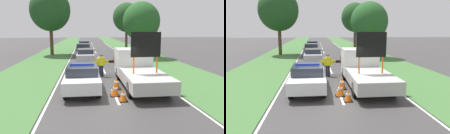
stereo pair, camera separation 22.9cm
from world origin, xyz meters
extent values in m
plane|color=#3D3A3A|center=(0.00, 0.00, 0.00)|extent=(160.00, 160.00, 0.00)
cube|color=silver|center=(0.00, -0.01, 0.00)|extent=(0.12, 2.78, 0.01)
cube|color=silver|center=(0.00, 7.21, 0.00)|extent=(0.12, 2.78, 0.01)
cube|color=silver|center=(0.00, 14.42, 0.00)|extent=(0.12, 2.78, 0.01)
cube|color=silver|center=(0.00, 21.63, 0.00)|extent=(0.12, 2.78, 0.01)
cube|color=silver|center=(0.00, 28.85, 0.00)|extent=(0.12, 2.78, 0.01)
cube|color=silver|center=(0.00, 36.06, 0.00)|extent=(0.12, 2.78, 0.01)
cube|color=silver|center=(0.00, 43.28, 0.00)|extent=(0.12, 2.78, 0.01)
cube|color=silver|center=(-3.30, 16.66, 0.00)|extent=(0.10, 64.96, 0.01)
cube|color=silver|center=(3.30, 16.66, 0.00)|extent=(0.10, 64.96, 0.01)
cube|color=#427038|center=(-5.87, 20.00, 0.01)|extent=(4.93, 120.00, 0.03)
cube|color=#427038|center=(5.87, 20.00, 0.01)|extent=(4.93, 120.00, 0.03)
cube|color=white|center=(-1.70, 1.40, 0.67)|extent=(1.89, 4.85, 0.62)
cube|color=#282D38|center=(-1.70, 1.26, 1.21)|extent=(1.66, 2.23, 0.47)
cylinder|color=black|center=(-2.53, 2.91, 0.36)|extent=(0.24, 0.71, 0.71)
cylinder|color=black|center=(-0.88, 2.91, 0.36)|extent=(0.24, 0.71, 0.71)
cylinder|color=black|center=(-2.53, -0.10, 0.36)|extent=(0.24, 0.71, 0.71)
cylinder|color=black|center=(-0.88, -0.10, 0.36)|extent=(0.24, 0.71, 0.71)
cube|color=#1E38C6|center=(-1.70, 1.26, 1.50)|extent=(1.32, 0.24, 0.10)
cube|color=#193399|center=(-1.70, 1.40, 0.70)|extent=(1.90, 3.97, 0.10)
cube|color=black|center=(-1.70, 3.87, 0.60)|extent=(1.04, 0.08, 0.37)
cube|color=white|center=(1.70, 3.66, 1.27)|extent=(2.25, 2.06, 1.72)
cube|color=#232833|center=(1.70, 4.67, 1.58)|extent=(1.91, 0.04, 0.76)
cube|color=#B2B2AD|center=(1.70, 0.51, 0.73)|extent=(2.25, 4.23, 0.65)
cylinder|color=#D16619|center=(1.06, 0.51, 1.50)|extent=(0.09, 0.09, 0.90)
cylinder|color=#D16619|center=(2.35, 0.51, 1.50)|extent=(0.09, 0.09, 0.90)
cube|color=black|center=(1.70, 0.51, 2.62)|extent=(1.62, 0.12, 1.33)
cylinder|color=black|center=(0.70, 3.66, 0.41)|extent=(0.24, 0.81, 0.81)
cylinder|color=black|center=(2.71, 3.66, 0.41)|extent=(0.24, 0.81, 0.81)
cylinder|color=black|center=(0.70, -0.33, 0.41)|extent=(0.24, 0.81, 0.81)
cylinder|color=black|center=(2.71, -0.33, 0.41)|extent=(0.24, 0.81, 0.81)
cylinder|color=black|center=(-0.73, 5.52, 0.45)|extent=(0.07, 0.07, 0.90)
cylinder|color=black|center=(1.25, 5.52, 0.45)|extent=(0.07, 0.07, 0.90)
cube|color=yellow|center=(-0.78, 5.52, 0.99)|extent=(0.41, 0.08, 0.18)
cube|color=black|center=(-0.36, 5.52, 0.99)|extent=(0.41, 0.08, 0.18)
cube|color=yellow|center=(0.05, 5.52, 0.99)|extent=(0.41, 0.08, 0.18)
cube|color=black|center=(0.46, 5.52, 0.99)|extent=(0.41, 0.08, 0.18)
cube|color=yellow|center=(0.88, 5.52, 0.99)|extent=(0.41, 0.08, 0.18)
cube|color=black|center=(1.29, 5.52, 0.99)|extent=(0.41, 0.08, 0.18)
cylinder|color=#191E38|center=(-0.47, 4.84, 0.41)|extent=(0.15, 0.15, 0.81)
cylinder|color=#191E38|center=(-0.30, 4.84, 0.41)|extent=(0.15, 0.15, 0.81)
cylinder|color=yellow|center=(-0.38, 4.84, 1.12)|extent=(0.37, 0.37, 0.61)
cylinder|color=yellow|center=(-0.61, 4.84, 1.09)|extent=(0.12, 0.12, 0.52)
cylinder|color=yellow|center=(-0.15, 4.84, 1.09)|extent=(0.12, 0.12, 0.52)
sphere|color=tan|center=(-0.38, 4.84, 1.53)|extent=(0.21, 0.21, 0.21)
cylinder|color=#141933|center=(-0.38, 4.84, 1.59)|extent=(0.24, 0.24, 0.05)
cylinder|color=#232326|center=(0.78, 5.04, 0.43)|extent=(0.16, 0.16, 0.86)
cylinder|color=#232326|center=(0.96, 5.04, 0.43)|extent=(0.16, 0.16, 0.86)
cylinder|color=maroon|center=(0.87, 5.04, 1.18)|extent=(0.39, 0.39, 0.65)
cylinder|color=maroon|center=(0.62, 5.04, 1.15)|extent=(0.13, 0.13, 0.55)
cylinder|color=maroon|center=(1.11, 5.04, 1.15)|extent=(0.13, 0.13, 0.55)
sphere|color=beige|center=(0.87, 5.04, 1.62)|extent=(0.22, 0.22, 0.22)
cube|color=black|center=(0.24, 1.32, 0.01)|extent=(0.53, 0.53, 0.03)
cone|color=orange|center=(0.24, 1.32, 0.38)|extent=(0.45, 0.45, 0.70)
cylinder|color=white|center=(0.24, 1.32, 0.41)|extent=(0.25, 0.25, 0.10)
cube|color=black|center=(0.27, -0.86, 0.01)|extent=(0.43, 0.43, 0.03)
cone|color=orange|center=(0.27, -0.86, 0.31)|extent=(0.37, 0.37, 0.57)
cylinder|color=white|center=(0.27, -0.86, 0.34)|extent=(0.21, 0.21, 0.08)
cube|color=black|center=(-0.02, 0.02, 0.01)|extent=(0.51, 0.51, 0.03)
cone|color=orange|center=(-0.02, 0.02, 0.36)|extent=(0.43, 0.43, 0.67)
cylinder|color=white|center=(-0.02, 0.02, 0.40)|extent=(0.24, 0.24, 0.09)
cube|color=#B2B2B7|center=(-1.51, 11.58, 0.67)|extent=(1.75, 4.33, 0.68)
cube|color=#282D38|center=(-1.51, 11.45, 1.23)|extent=(1.54, 1.99, 0.45)
cylinder|color=black|center=(-2.26, 12.92, 0.33)|extent=(0.24, 0.66, 0.66)
cylinder|color=black|center=(-0.75, 12.92, 0.33)|extent=(0.24, 0.66, 0.66)
cylinder|color=black|center=(-2.26, 10.23, 0.33)|extent=(0.24, 0.66, 0.66)
cylinder|color=black|center=(-0.75, 10.23, 0.33)|extent=(0.24, 0.66, 0.66)
cube|color=slate|center=(-1.79, 18.56, 0.70)|extent=(1.90, 4.68, 0.74)
cube|color=#282D38|center=(-1.79, 18.42, 1.30)|extent=(1.67, 2.15, 0.45)
cylinder|color=black|center=(-2.62, 20.01, 0.33)|extent=(0.24, 0.67, 0.67)
cylinder|color=black|center=(-0.96, 20.01, 0.33)|extent=(0.24, 0.67, 0.67)
cylinder|color=black|center=(-2.62, 17.11, 0.33)|extent=(0.24, 0.67, 0.67)
cylinder|color=black|center=(-0.96, 17.11, 0.33)|extent=(0.24, 0.67, 0.67)
cube|color=navy|center=(-1.72, 24.92, 0.71)|extent=(1.83, 4.26, 0.68)
cube|color=#282D38|center=(-1.72, 24.80, 1.29)|extent=(1.61, 1.96, 0.47)
cylinder|color=black|center=(-2.52, 26.24, 0.37)|extent=(0.24, 0.75, 0.75)
cylinder|color=black|center=(-0.93, 26.24, 0.37)|extent=(0.24, 0.75, 0.75)
cylinder|color=black|center=(-2.52, 23.60, 0.37)|extent=(0.24, 0.75, 0.75)
cylinder|color=black|center=(-0.93, 23.60, 0.37)|extent=(0.24, 0.75, 0.75)
cylinder|color=#4C3823|center=(5.65, 27.12, 1.82)|extent=(0.42, 0.42, 3.65)
ellipsoid|color=#1E471E|center=(5.65, 27.12, 5.42)|extent=(4.73, 4.73, 4.97)
cylinder|color=#4C3823|center=(5.12, 14.87, 1.34)|extent=(0.41, 0.41, 2.69)
ellipsoid|color=#235623|center=(5.12, 14.87, 4.33)|extent=(4.38, 4.38, 4.60)
cylinder|color=#4C3823|center=(-5.95, 19.06, 1.96)|extent=(0.44, 0.44, 3.93)
ellipsoid|color=#1E471E|center=(-5.95, 19.06, 5.87)|extent=(5.19, 5.19, 5.44)
camera|label=1|loc=(-1.49, -10.81, 3.43)|focal=35.00mm
camera|label=2|loc=(-1.26, -10.84, 3.43)|focal=35.00mm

